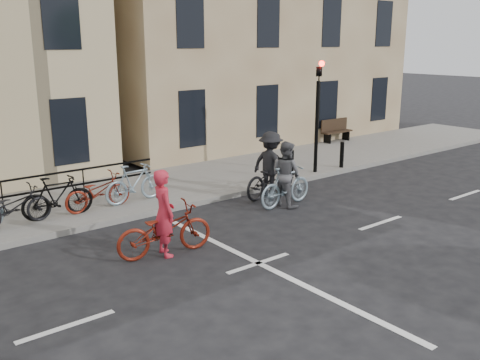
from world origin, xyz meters
TOP-DOWN VIEW (x-y plane):
  - ground at (0.00, 0.00)m, footprint 120.00×120.00m
  - building_east at (9.00, 13.00)m, footprint 14.00×10.00m
  - traffic_light at (6.20, 4.34)m, footprint 0.18×0.30m
  - bollard_east at (5.00, 4.25)m, footprint 0.14×0.14m
  - bollard_west at (7.40, 4.25)m, footprint 0.14×0.14m
  - bench at (11.00, 7.73)m, footprint 1.60×0.41m
  - cyclist_pink at (-1.24, 1.59)m, footprint 2.17×1.04m
  - cyclist_grey at (3.15, 2.55)m, footprint 1.89×0.91m
  - cyclist_dark at (3.46, 3.53)m, footprint 2.23×1.34m

SIDE VIEW (x-z plane):
  - ground at x=0.00m, z-range 0.00..0.00m
  - bollard_east at x=5.00m, z-range 0.15..1.05m
  - bollard_west at x=7.40m, z-range 0.15..1.05m
  - cyclist_pink at x=-1.24m, z-range -0.29..1.57m
  - bench at x=11.00m, z-range 0.19..1.16m
  - cyclist_grey at x=3.15m, z-range -0.17..1.63m
  - cyclist_dark at x=3.46m, z-range -0.20..1.70m
  - traffic_light at x=6.20m, z-range 0.50..4.40m
  - building_east at x=9.00m, z-range 0.15..12.15m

